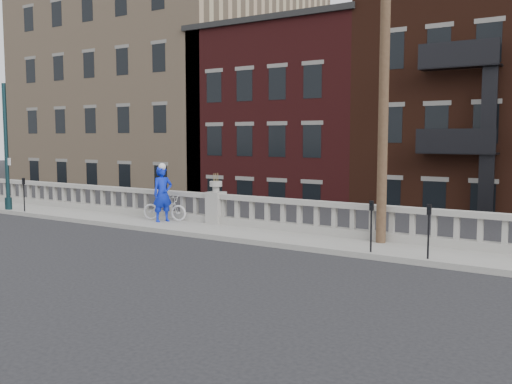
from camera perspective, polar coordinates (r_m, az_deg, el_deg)
ground at (r=17.20m, az=-12.08°, el=-5.19°), size 120.00×120.00×0.00m
sidewalk at (r=19.37m, az=-5.72°, el=-3.67°), size 32.00×2.20×0.15m
balustrade at (r=20.02m, az=-4.02°, el=-1.72°), size 28.00×0.34×1.03m
planter_pedestal at (r=20.00m, az=-4.02°, el=-1.18°), size 0.55×0.55×1.76m
lower_level at (r=36.71m, az=15.22°, el=4.50°), size 80.00×44.00×20.80m
utility_pole at (r=16.62m, az=12.72°, el=12.57°), size 1.60×0.28×10.00m
streetlight_pole at (r=25.74m, az=-23.67°, el=2.96°), size 0.40×0.28×5.20m
parking_meter_a at (r=24.91m, az=-22.20°, el=0.13°), size 0.10×0.09×1.36m
parking_meter_b at (r=15.19m, az=11.45°, el=-2.78°), size 0.10×0.09×1.36m
parking_meter_c at (r=14.70m, az=16.89°, el=-3.18°), size 0.10×0.09×1.36m
bicycle at (r=20.91m, az=-9.12°, el=-1.58°), size 1.80×1.01×0.90m
cyclist at (r=20.53m, az=-9.32°, el=-0.19°), size 0.72×0.85×1.98m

